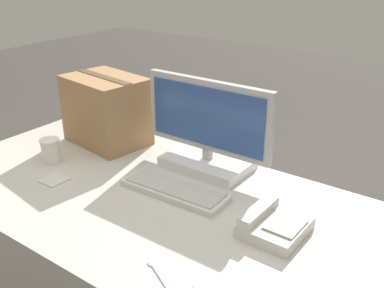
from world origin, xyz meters
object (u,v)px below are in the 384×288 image
monitor (208,134)px  keyboard (175,190)px  paper_cup_left (51,151)px  desk_phone (273,225)px  sticky_note_pad (54,180)px  spoon (157,272)px  cardboard_box (106,110)px

monitor → keyboard: 0.28m
paper_cup_left → desk_phone: bearing=4.8°
monitor → desk_phone: size_ratio=2.67×
desk_phone → sticky_note_pad: desk_phone is taller
monitor → sticky_note_pad: size_ratio=6.21×
desk_phone → spoon: desk_phone is taller
keyboard → cardboard_box: size_ratio=1.07×
spoon → cardboard_box: cardboard_box is taller
sticky_note_pad → keyboard: bearing=24.2°
sticky_note_pad → cardboard_box: bearing=105.0°
keyboard → desk_phone: (0.40, -0.01, 0.01)m
paper_cup_left → sticky_note_pad: bearing=-35.7°
desk_phone → spoon: 0.40m
monitor → desk_phone: 0.51m
keyboard → cardboard_box: (-0.54, 0.20, 0.14)m
monitor → cardboard_box: size_ratio=1.45×
paper_cup_left → spoon: (0.81, -0.28, -0.05)m
keyboard → paper_cup_left: size_ratio=4.00×
keyboard → spoon: bearing=-60.3°
keyboard → paper_cup_left: bearing=-172.5°
cardboard_box → desk_phone: bearing=-12.7°
paper_cup_left → sticky_note_pad: (0.14, -0.10, -0.05)m
cardboard_box → keyboard: bearing=-20.2°
monitor → spoon: 0.68m
desk_phone → spoon: bearing=-114.1°
spoon → monitor: bearing=-40.1°
paper_cup_left → spoon: paper_cup_left is taller
spoon → paper_cup_left: bearing=8.6°
paper_cup_left → spoon: 0.86m
keyboard → sticky_note_pad: size_ratio=4.56×
paper_cup_left → sticky_note_pad: size_ratio=1.14×
monitor → paper_cup_left: size_ratio=5.45×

